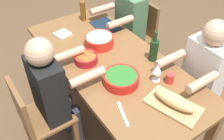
# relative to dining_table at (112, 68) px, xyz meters

# --- Properties ---
(ground_plane) EXTENTS (8.00, 8.00, 0.00)m
(ground_plane) POSITION_rel_dining_table_xyz_m (0.00, 0.00, -0.66)
(ground_plane) COLOR brown
(dining_table) EXTENTS (1.93, 0.87, 0.74)m
(dining_table) POSITION_rel_dining_table_xyz_m (0.00, 0.00, 0.00)
(dining_table) COLOR brown
(dining_table) RESTS_ON ground_plane
(chair_near_center) EXTENTS (0.40, 0.40, 0.85)m
(chair_near_center) POSITION_rel_dining_table_xyz_m (0.00, -0.76, -0.17)
(chair_near_center) COLOR brown
(chair_near_center) RESTS_ON ground_plane
(diner_near_center) EXTENTS (0.41, 0.53, 1.20)m
(diner_near_center) POSITION_rel_dining_table_xyz_m (0.00, -0.57, 0.04)
(diner_near_center) COLOR #2D2D38
(diner_near_center) RESTS_ON ground_plane
(chair_far_right) EXTENTS (0.40, 0.40, 0.85)m
(chair_far_right) POSITION_rel_dining_table_xyz_m (0.53, 0.76, -0.17)
(chair_far_right) COLOR brown
(chair_far_right) RESTS_ON ground_plane
(diner_far_right) EXTENTS (0.41, 0.53, 1.20)m
(diner_far_right) POSITION_rel_dining_table_xyz_m (0.53, 0.57, 0.04)
(diner_far_right) COLOR #2D2D38
(diner_far_right) RESTS_ON ground_plane
(chair_far_left) EXTENTS (0.40, 0.40, 0.85)m
(chair_far_left) POSITION_rel_dining_table_xyz_m (-0.53, 0.76, -0.17)
(chair_far_left) COLOR brown
(chair_far_left) RESTS_ON ground_plane
(diner_far_left) EXTENTS (0.41, 0.53, 1.20)m
(diner_far_left) POSITION_rel_dining_table_xyz_m (-0.53, 0.57, 0.04)
(diner_far_left) COLOR #2D2D38
(diner_far_left) RESTS_ON ground_plane
(serving_bowl_pasta) EXTENTS (0.28, 0.28, 0.10)m
(serving_bowl_pasta) POSITION_rel_dining_table_xyz_m (-0.27, 0.04, 0.14)
(serving_bowl_pasta) COLOR red
(serving_bowl_pasta) RESTS_ON dining_table
(serving_bowl_fruit) EXTENTS (0.21, 0.21, 0.07)m
(serving_bowl_fruit) POSITION_rel_dining_table_xyz_m (-0.11, -0.20, 0.12)
(serving_bowl_fruit) COLOR #B21923
(serving_bowl_fruit) RESTS_ON dining_table
(serving_bowl_greens) EXTENTS (0.29, 0.29, 0.08)m
(serving_bowl_greens) POSITION_rel_dining_table_xyz_m (0.28, -0.10, 0.13)
(serving_bowl_greens) COLOR red
(serving_bowl_greens) RESTS_ON dining_table
(cutting_board) EXTENTS (0.45, 0.32, 0.02)m
(cutting_board) POSITION_rel_dining_table_xyz_m (0.70, 0.07, 0.09)
(cutting_board) COLOR tan
(cutting_board) RESTS_ON dining_table
(bread_loaf) EXTENTS (0.34, 0.20, 0.09)m
(bread_loaf) POSITION_rel_dining_table_xyz_m (0.70, 0.07, 0.15)
(bread_loaf) COLOR tan
(bread_loaf) RESTS_ON cutting_board
(wine_bottle) EXTENTS (0.08, 0.08, 0.29)m
(wine_bottle) POSITION_rel_dining_table_xyz_m (0.19, 0.31, 0.19)
(wine_bottle) COLOR #193819
(wine_bottle) RESTS_ON dining_table
(beer_bottle) EXTENTS (0.06, 0.06, 0.22)m
(beer_bottle) POSITION_rel_dining_table_xyz_m (-0.77, 0.14, 0.19)
(beer_bottle) COLOR brown
(beer_bottle) RESTS_ON dining_table
(wine_glass) EXTENTS (0.08, 0.08, 0.17)m
(wine_glass) POSITION_rel_dining_table_xyz_m (0.41, 0.15, 0.20)
(wine_glass) COLOR silver
(wine_glass) RESTS_ON dining_table
(cup_far_right) EXTENTS (0.07, 0.07, 0.08)m
(cup_far_right) POSITION_rel_dining_table_xyz_m (0.49, 0.23, 0.12)
(cup_far_right) COLOR red
(cup_far_right) RESTS_ON dining_table
(placemat_far_left) EXTENTS (0.32, 0.23, 0.01)m
(placemat_far_left) POSITION_rel_dining_table_xyz_m (-0.53, 0.27, 0.09)
(placemat_far_left) COLOR #142333
(placemat_far_left) RESTS_ON dining_table
(carving_knife) EXTENTS (0.23, 0.09, 0.01)m
(carving_knife) POSITION_rel_dining_table_xyz_m (0.55, -0.28, 0.09)
(carving_knife) COLOR silver
(carving_knife) RESTS_ON dining_table
(napkin_stack) EXTENTS (0.16, 0.16, 0.02)m
(napkin_stack) POSITION_rel_dining_table_xyz_m (-0.62, -0.18, 0.09)
(napkin_stack) COLOR white
(napkin_stack) RESTS_ON dining_table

